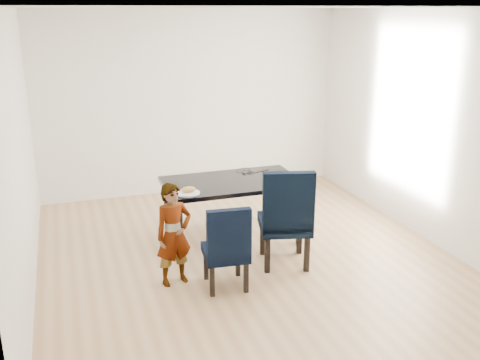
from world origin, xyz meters
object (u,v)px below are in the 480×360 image
object	(u,v)px
chair_left	(225,245)
laptop	(283,173)
plate	(188,193)
dining_table	(232,210)
child	(174,235)
chair_right	(285,216)

from	to	relation	value
chair_left	laptop	size ratio (longest dim) A/B	2.88
plate	chair_left	bearing A→B (deg)	-76.64
dining_table	child	bearing A→B (deg)	-136.29
chair_left	plate	bearing A→B (deg)	108.81
laptop	dining_table	bearing A→B (deg)	9.75
child	plate	bearing A→B (deg)	49.07
child	chair_right	bearing A→B (deg)	-11.14
chair_left	plate	xyz separation A→B (m)	(-0.19, 0.79, 0.31)
plate	child	bearing A→B (deg)	-116.77
plate	laptop	distance (m)	1.33
dining_table	chair_right	size ratio (longest dim) A/B	1.44
plate	laptop	world-z (taller)	laptop
chair_left	child	xyz separation A→B (m)	(-0.47, 0.23, 0.09)
chair_left	child	world-z (taller)	child
chair_right	plate	size ratio (longest dim) A/B	4.17
chair_left	child	bearing A→B (deg)	159.42
dining_table	plate	world-z (taller)	plate
chair_right	laptop	xyz separation A→B (m)	(0.33, 0.84, 0.21)
dining_table	laptop	xyz separation A→B (m)	(0.68, 0.06, 0.39)
dining_table	plate	distance (m)	0.77
chair_right	plate	bearing A→B (deg)	167.09
chair_left	dining_table	bearing A→B (deg)	74.31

